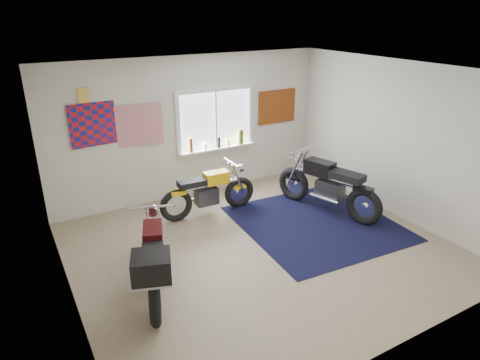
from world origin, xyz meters
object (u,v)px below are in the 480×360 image
yellow_triumph (208,193)px  black_chrome_bike (328,187)px  navy_rug (316,223)px  maroon_tourer (154,262)px

yellow_triumph → black_chrome_bike: bearing=-26.0°
navy_rug → maroon_tourer: size_ratio=1.35×
navy_rug → maroon_tourer: maroon_tourer is taller
navy_rug → maroon_tourer: bearing=-170.1°
yellow_triumph → maroon_tourer: bearing=-130.6°
yellow_triumph → maroon_tourer: size_ratio=0.96×
navy_rug → black_chrome_bike: black_chrome_bike is taller
navy_rug → yellow_triumph: yellow_triumph is taller
navy_rug → yellow_triumph: bearing=138.5°
yellow_triumph → black_chrome_bike: 2.16m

